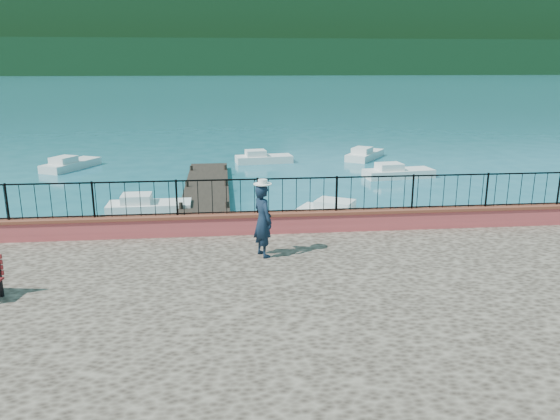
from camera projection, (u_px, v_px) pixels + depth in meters
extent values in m
plane|color=#19596B|center=(284.00, 334.00, 12.05)|extent=(2000.00, 2000.00, 0.00)
cube|color=#C9484A|center=(269.00, 222.00, 15.22)|extent=(28.00, 0.46, 0.58)
cube|color=black|center=(269.00, 196.00, 15.02)|extent=(27.00, 0.05, 0.95)
cube|color=#2D231C|center=(206.00, 200.00, 23.33)|extent=(2.00, 16.00, 0.30)
cube|color=black|center=(222.00, 58.00, 297.80)|extent=(900.00, 60.00, 18.00)
cube|color=black|center=(221.00, 38.00, 352.04)|extent=(900.00, 120.00, 44.00)
ellipsoid|color=#142D23|center=(432.00, 69.00, 572.38)|extent=(448.00, 384.00, 180.00)
imported|color=black|center=(263.00, 221.00, 13.21)|extent=(0.66, 0.77, 1.80)
cylinder|color=white|center=(263.00, 182.00, 12.96)|extent=(0.44, 0.44, 0.12)
cube|color=silver|center=(149.00, 203.00, 21.73)|extent=(3.29, 1.36, 0.80)
cube|color=silver|center=(350.00, 211.00, 20.51)|extent=(4.04, 3.10, 0.80)
cube|color=silver|center=(399.00, 170.00, 28.53)|extent=(3.77, 1.78, 0.80)
cube|color=silver|center=(71.00, 162.00, 30.90)|extent=(2.81, 3.86, 0.80)
cube|color=silver|center=(264.00, 156.00, 32.82)|extent=(3.48, 1.69, 0.80)
cube|color=silver|center=(365.00, 152.00, 34.19)|extent=(3.12, 3.71, 0.80)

